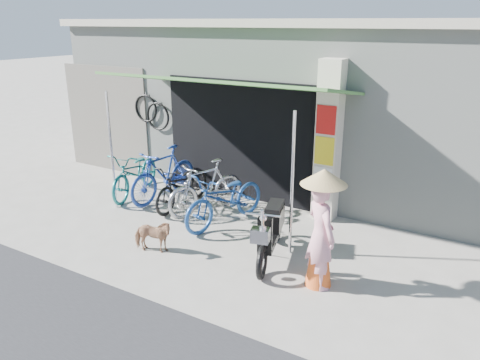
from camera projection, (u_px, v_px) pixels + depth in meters
The scene contains 13 objects.
ground at pixel (219, 258), 7.53m from camera, with size 80.00×80.00×0.00m, color #9D988E.
bicycle_shop at pixel (335, 100), 11.08m from camera, with size 12.30×5.30×3.66m.
shop_pillar at pixel (329, 142), 8.62m from camera, with size 0.42×0.44×3.00m.
awning at pixel (224, 85), 8.48m from camera, with size 4.60×1.88×2.72m.
neighbour_left at pixel (107, 119), 11.63m from camera, with size 2.60×0.06×2.60m, color #6B665B.
bike_teal at pixel (136, 173), 10.13m from camera, with size 0.67×1.91×1.00m, color #176965.
bike_blue at pixel (164, 174), 9.85m from camera, with size 0.53×1.87×1.13m, color #22419F.
bike_black at pixel (183, 185), 9.49m from camera, with size 0.61×1.74×0.91m, color black.
bike_silver at pixel (206, 187), 9.16m from camera, with size 0.50×1.77×1.06m, color #A7A7AC.
bike_navy at pixel (226, 198), 8.63m from camera, with size 0.68×1.95×1.02m, color #1F498E.
street_dog at pixel (152, 236), 7.63m from camera, with size 0.31×0.68×0.58m, color #A18B55.
moped at pixel (271, 230), 7.42m from camera, with size 0.72×1.77×1.02m.
nun at pixel (321, 230), 6.49m from camera, with size 0.69×0.65×1.76m.
Camera 1 is at (3.72, -5.61, 3.62)m, focal length 35.00 mm.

